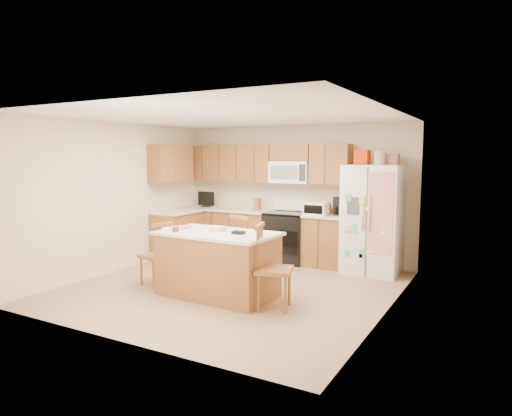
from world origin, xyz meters
The scene contains 9 objects.
ground centered at (0.00, 0.00, 0.00)m, with size 4.50×4.50×0.00m, color #80674B.
room_shell centered at (0.00, 0.00, 1.44)m, with size 4.60×4.60×2.52m.
cabinetry centered at (-0.98, 1.79, 0.91)m, with size 3.36×1.56×2.15m.
stove centered at (0.00, 1.94, 0.47)m, with size 0.76×0.65×1.13m.
refrigerator centered at (1.57, 1.87, 0.92)m, with size 0.90×0.79×2.04m.
island centered at (0.03, -0.42, 0.45)m, with size 1.69×1.01×0.99m.
windsor_chair_left centered at (-1.08, -0.41, 0.45)m, with size 0.47×0.48×0.96m.
windsor_chair_back centered at (0.07, 0.33, 0.50)m, with size 0.57×0.56×1.06m.
windsor_chair_right centered at (0.94, -0.54, 0.51)m, with size 0.56×0.58×1.09m.
Camera 1 is at (3.50, -5.58, 1.93)m, focal length 32.00 mm.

